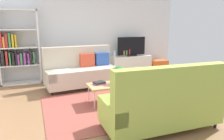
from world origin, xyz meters
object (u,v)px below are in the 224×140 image
object	(u,v)px
bottle_2	(130,53)
table_book_0	(99,84)
couch_beige	(81,71)
couch_green	(162,103)
tv	(131,47)
storage_trunk	(159,66)
bottle_0	(124,53)
vase_1	(119,54)
tv_console	(131,65)
potted_plant	(119,74)
coffee_table	(113,85)
bookshelf	(17,49)
bottle_1	(127,53)
vase_0	(115,54)

from	to	relation	value
bottle_2	table_book_0	bearing A→B (deg)	-128.69
couch_beige	couch_green	world-z (taller)	same
tv	bottle_2	distance (m)	0.21
storage_trunk	couch_green	bearing A→B (deg)	-122.90
bottle_0	couch_beige	bearing A→B (deg)	-152.22
storage_trunk	bottle_2	bearing A→B (deg)	177.07
couch_green	storage_trunk	world-z (taller)	couch_green
table_book_0	bottle_2	bearing A→B (deg)	51.31
vase_1	tv_console	bearing A→B (deg)	-6.61
potted_plant	bottle_0	bearing A→B (deg)	63.49
tv_console	vase_1	world-z (taller)	vase_1
tv_console	potted_plant	xyz separation A→B (m)	(-1.42, -2.33, 0.32)
coffee_table	bookshelf	size ratio (longest dim) A/B	0.52
tv	bottle_1	size ratio (longest dim) A/B	5.05
storage_trunk	potted_plant	xyz separation A→B (m)	(-2.52, -2.23, 0.42)
tv_console	storage_trunk	xyz separation A→B (m)	(1.10, -0.10, -0.10)
vase_1	potted_plant	bearing A→B (deg)	-112.59
tv_console	vase_0	world-z (taller)	vase_0
couch_green	vase_0	size ratio (longest dim) A/B	9.63
storage_trunk	bottle_0	xyz separation A→B (m)	(-1.38, 0.06, 0.52)
coffee_table	storage_trunk	bearing A→B (deg)	40.17
coffee_table	bookshelf	xyz separation A→B (m)	(-2.00, 2.36, 0.61)
vase_0	vase_1	world-z (taller)	vase_0
coffee_table	vase_1	distance (m)	2.66
table_book_0	vase_0	size ratio (longest dim) A/B	1.21
couch_beige	coffee_table	xyz separation A→B (m)	(0.39, -1.42, -0.05)
coffee_table	storage_trunk	world-z (taller)	storage_trunk
storage_trunk	table_book_0	xyz separation A→B (m)	(-2.95, -2.16, 0.21)
table_book_0	vase_1	size ratio (longest dim) A/B	1.48
bottle_2	bottle_1	bearing A→B (deg)	180.00
vase_0	bottle_1	size ratio (longest dim) A/B	1.00
couch_green	bookshelf	size ratio (longest dim) A/B	0.91
couch_green	tv	xyz separation A→B (m)	(1.27, 3.74, 0.51)
potted_plant	vase_1	bearing A→B (deg)	67.41
coffee_table	table_book_0	distance (m)	0.31
couch_green	vase_0	world-z (taller)	couch_green
couch_beige	bookshelf	size ratio (longest dim) A/B	0.94
potted_plant	bottle_1	world-z (taller)	bottle_1
vase_1	bottle_1	bearing A→B (deg)	-20.16
storage_trunk	vase_0	xyz separation A→B (m)	(-1.68, 0.15, 0.52)
vase_0	bottle_0	bearing A→B (deg)	-16.70
couch_green	table_book_0	size ratio (longest dim) A/B	7.97
vase_1	bottle_1	xyz separation A→B (m)	(0.25, -0.09, 0.02)
tv	storage_trunk	bearing A→B (deg)	-4.16
couch_beige	bottle_0	world-z (taller)	couch_beige
tv	vase_0	world-z (taller)	tv
couch_green	storage_trunk	xyz separation A→B (m)	(2.37, 3.66, -0.22)
vase_1	table_book_0	bearing A→B (deg)	-121.57
bottle_1	bottle_0	bearing A→B (deg)	180.00
couch_beige	coffee_table	distance (m)	1.48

